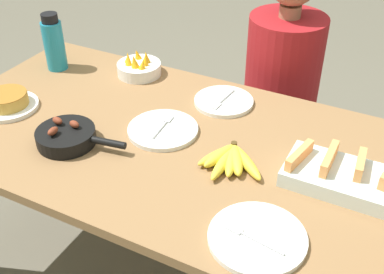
# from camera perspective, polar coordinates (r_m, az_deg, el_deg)

# --- Properties ---
(dining_table) EXTENTS (1.90, 0.92, 0.71)m
(dining_table) POSITION_cam_1_polar(r_m,az_deg,el_deg) (1.67, 0.00, -3.09)
(dining_table) COLOR olive
(dining_table) RESTS_ON ground_plane
(banana_bunch) EXTENTS (0.23, 0.21, 0.04)m
(banana_bunch) POSITION_cam_1_polar(r_m,az_deg,el_deg) (1.53, 4.52, -2.63)
(banana_bunch) COLOR yellow
(banana_bunch) RESTS_ON dining_table
(melon_tray) EXTENTS (0.33, 0.19, 0.10)m
(melon_tray) POSITION_cam_1_polar(r_m,az_deg,el_deg) (1.51, 17.09, -4.37)
(melon_tray) COLOR silver
(melon_tray) RESTS_ON dining_table
(skillet) EXTENTS (0.32, 0.20, 0.08)m
(skillet) POSITION_cam_1_polar(r_m,az_deg,el_deg) (1.66, -14.57, 0.06)
(skillet) COLOR black
(skillet) RESTS_ON dining_table
(frittata_plate_center) EXTENTS (0.22, 0.22, 0.06)m
(frittata_plate_center) POSITION_cam_1_polar(r_m,az_deg,el_deg) (1.93, -21.02, 3.89)
(frittata_plate_center) COLOR white
(frittata_plate_center) RESTS_ON dining_table
(empty_plate_near_front) EXTENTS (0.23, 0.23, 0.02)m
(empty_plate_near_front) POSITION_cam_1_polar(r_m,az_deg,el_deg) (1.85, 3.78, 4.24)
(empty_plate_near_front) COLOR white
(empty_plate_near_front) RESTS_ON dining_table
(empty_plate_far_left) EXTENTS (0.26, 0.26, 0.02)m
(empty_plate_far_left) POSITION_cam_1_polar(r_m,az_deg,el_deg) (1.30, 7.74, -11.76)
(empty_plate_far_left) COLOR white
(empty_plate_far_left) RESTS_ON dining_table
(empty_plate_far_right) EXTENTS (0.25, 0.25, 0.02)m
(empty_plate_far_right) POSITION_cam_1_polar(r_m,az_deg,el_deg) (1.68, -3.47, 0.87)
(empty_plate_far_right) COLOR white
(empty_plate_far_right) RESTS_ON dining_table
(fruit_bowl_mango) EXTENTS (0.18, 0.18, 0.10)m
(fruit_bowl_mango) POSITION_cam_1_polar(r_m,az_deg,el_deg) (2.05, -6.30, 8.24)
(fruit_bowl_mango) COLOR white
(fruit_bowl_mango) RESTS_ON dining_table
(water_bottle) EXTENTS (0.09, 0.09, 0.24)m
(water_bottle) POSITION_cam_1_polar(r_m,az_deg,el_deg) (2.13, -16.05, 10.64)
(water_bottle) COLOR teal
(water_bottle) RESTS_ON dining_table
(person_figure) EXTENTS (0.36, 0.36, 1.18)m
(person_figure) POSITION_cam_1_polar(r_m,az_deg,el_deg) (2.28, 10.21, 3.41)
(person_figure) COLOR black
(person_figure) RESTS_ON ground_plane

